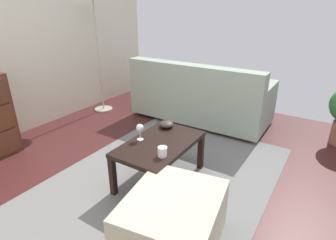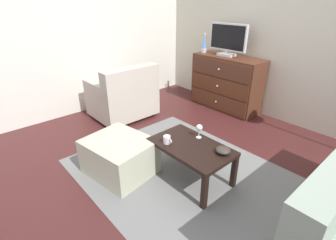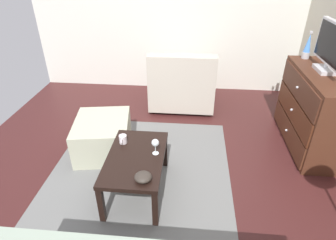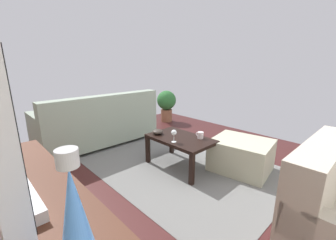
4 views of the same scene
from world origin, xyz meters
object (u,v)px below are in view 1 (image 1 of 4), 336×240
Objects in this scene: ottoman at (173,222)px; mug at (163,152)px; coffee_table at (160,147)px; couch_large at (199,98)px; wine_glass at (140,128)px; standing_lamp at (93,6)px; bowl_decorative at (166,124)px.

mug is at bearing 41.00° from ottoman.
coffee_table is 1.59m from couch_large.
standing_lamp is (1.16, 1.68, 1.03)m from wine_glass.
coffee_table is at bearing 40.43° from ottoman.
bowl_decorative is 2.20m from standing_lamp.
wine_glass is at bearing -124.78° from standing_lamp.
mug is 0.06× the size of standing_lamp.
ottoman is at bearing -139.57° from coffee_table.
ottoman is 0.39× the size of standing_lamp.
ottoman is (-0.60, -0.51, -0.16)m from coffee_table.
bowl_decorative reaches higher than coffee_table.
bowl_decorative is at bearing 35.03° from ottoman.
coffee_table is at bearing -157.84° from bowl_decorative.
coffee_table is 7.50× the size of mug.
standing_lamp is at bearing 59.15° from coffee_table.
standing_lamp reaches higher than mug.
standing_lamp is (-0.44, 1.49, 1.22)m from couch_large.
standing_lamp is at bearing 55.22° from wine_glass.
couch_large is 2.32m from ottoman.
coffee_table is 0.80m from ottoman.
bowl_decorative is (0.31, 0.13, 0.09)m from coffee_table.
coffee_table reaches higher than ottoman.
mug is (-0.14, -0.34, -0.07)m from wine_glass.
couch_large is at bearing 22.10° from ottoman.
coffee_table is at bearing -71.96° from wine_glass.
mug is at bearing -122.91° from standing_lamp.
couch_large is 1.06× the size of standing_lamp.
wine_glass reaches higher than mug.
couch_large is at bearing 16.67° from mug.
ottoman is at bearing -128.21° from wine_glass.
wine_glass is 2.29m from standing_lamp.
bowl_decorative is 1.26m from couch_large.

